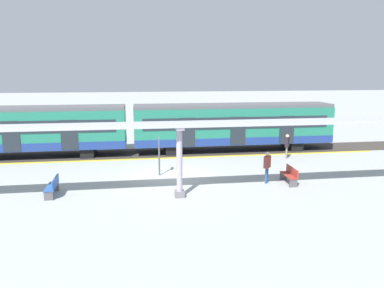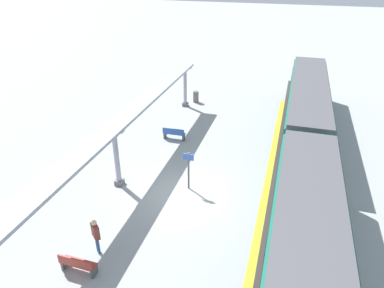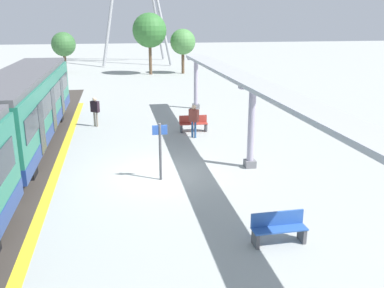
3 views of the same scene
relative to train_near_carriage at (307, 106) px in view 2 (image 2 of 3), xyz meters
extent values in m
plane|color=#9BA09C|center=(5.80, 9.85, -1.83)|extent=(176.00, 176.00, 0.00)
cube|color=gold|center=(1.78, 9.85, -1.83)|extent=(0.36, 30.63, 0.01)
cube|color=#38332D|center=(-0.01, 9.85, -1.83)|extent=(3.20, 42.63, 0.01)
cube|color=#1F6F58|center=(-0.01, 0.00, 0.11)|extent=(2.60, 14.53, 2.60)
cube|color=navy|center=(-0.01, 0.00, -0.92)|extent=(2.63, 14.55, 0.55)
cube|color=#515156|center=(-0.01, 0.00, 1.53)|extent=(2.39, 14.53, 0.24)
cube|color=#1E262D|center=(1.31, 0.00, 0.42)|extent=(0.03, 13.37, 0.84)
cube|color=#1E262D|center=(1.31, -3.63, -0.14)|extent=(0.04, 1.10, 2.00)
cube|color=#1E262D|center=(1.31, 0.00, -0.14)|extent=(0.04, 1.10, 2.00)
cube|color=#1E262D|center=(1.31, 3.63, -0.14)|extent=(0.04, 1.10, 2.00)
cube|color=black|center=(-0.01, 4.65, -1.51)|extent=(2.21, 0.90, 0.64)
cube|color=black|center=(-0.01, -4.65, -1.51)|extent=(2.21, 0.90, 0.64)
cube|color=#1F6F58|center=(-0.01, 15.13, 0.11)|extent=(2.60, 14.53, 2.60)
cube|color=navy|center=(-0.01, 15.13, -0.92)|extent=(2.63, 14.55, 0.55)
cube|color=#515156|center=(-0.01, 15.13, 1.53)|extent=(2.39, 14.53, 0.24)
cube|color=#1E262D|center=(1.31, 15.13, 0.42)|extent=(0.03, 13.37, 0.84)
cube|color=#1E262D|center=(1.31, 11.50, -0.14)|extent=(0.04, 1.10, 2.00)
cube|color=#1E262D|center=(1.31, 15.13, -0.14)|extent=(0.04, 1.10, 2.00)
cube|color=black|center=(-0.01, 10.48, -1.51)|extent=(2.21, 0.90, 0.64)
cube|color=slate|center=(9.56, -1.99, -1.68)|extent=(0.44, 0.44, 0.30)
cylinder|color=#9F97AD|center=(9.56, -1.99, -0.06)|extent=(0.28, 0.28, 2.95)
cube|color=#9F97AD|center=(9.56, -1.99, 1.48)|extent=(1.10, 0.36, 0.12)
cube|color=slate|center=(9.56, 10.03, -1.68)|extent=(0.44, 0.44, 0.30)
cylinder|color=#9F97AD|center=(9.56, 10.03, -0.06)|extent=(0.28, 0.28, 2.95)
cube|color=#9F97AD|center=(9.56, 10.03, 1.48)|extent=(1.10, 0.36, 0.12)
cube|color=#A8AAB2|center=(9.56, 9.95, 1.62)|extent=(1.20, 24.66, 0.16)
cube|color=#9C332A|center=(8.30, 15.96, -1.39)|extent=(1.51, 0.48, 0.04)
cube|color=#9C332A|center=(8.31, 16.15, -1.17)|extent=(1.50, 0.10, 0.40)
cube|color=#4C4C51|center=(8.97, 15.94, -1.62)|extent=(0.11, 0.40, 0.42)
cube|color=#4C4C51|center=(7.63, 15.97, -1.62)|extent=(0.11, 0.40, 0.42)
cube|color=#2953A3|center=(8.46, 4.02, -1.39)|extent=(1.51, 0.47, 0.04)
cube|color=#2953A3|center=(8.45, 4.21, -1.17)|extent=(1.50, 0.09, 0.40)
cube|color=#4C4C51|center=(9.13, 4.04, -1.62)|extent=(0.11, 0.40, 0.42)
cube|color=#4C4C51|center=(7.79, 4.01, -1.62)|extent=(0.11, 0.40, 0.42)
cylinder|color=slate|center=(8.95, -3.09, -1.35)|extent=(0.48, 0.48, 0.97)
cylinder|color=#4C4C51|center=(5.81, 9.30, -0.73)|extent=(0.10, 0.10, 2.20)
cube|color=#284C9E|center=(5.81, 9.30, 0.12)|extent=(0.56, 0.04, 0.36)
cylinder|color=#285088|center=(8.04, 14.88, -1.41)|extent=(0.11, 0.11, 0.84)
cylinder|color=#285088|center=(8.17, 14.77, -1.41)|extent=(0.11, 0.11, 0.84)
cube|color=brown|center=(8.11, 14.83, -0.68)|extent=(0.51, 0.49, 0.63)
sphere|color=beige|center=(8.11, 14.83, -0.25)|extent=(0.23, 0.23, 0.23)
camera|label=1|loc=(25.44, 8.26, 3.94)|focal=33.36mm
camera|label=2|loc=(1.21, 24.19, 9.20)|focal=32.79mm
camera|label=3|loc=(4.31, -5.58, 4.07)|focal=39.38mm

